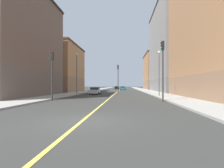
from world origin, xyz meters
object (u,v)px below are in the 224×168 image
(traffic_light_left_near, at_px, (163,63))
(car_black, at_px, (117,88))
(traffic_light_median_far, at_px, (118,75))
(street_lamp_left_near, at_px, (159,68))
(building_left_mid, at_px, (171,49))
(building_right_midblock, at_px, (62,69))
(building_left_near, at_px, (218,15))
(traffic_light_right_near, at_px, (52,69))
(street_lamp_right_near, at_px, (77,69))
(car_teal, at_px, (123,88))
(building_right_corner, at_px, (16,43))
(car_silver, at_px, (95,91))
(building_left_far, at_px, (155,72))

(traffic_light_left_near, distance_m, car_black, 57.35)
(traffic_light_median_far, relative_size, street_lamp_left_near, 0.93)
(building_left_mid, xyz_separation_m, traffic_light_median_far, (-13.80, -9.51, -7.58))
(street_lamp_left_near, bearing_deg, building_right_midblock, 139.31)
(building_left_near, bearing_deg, traffic_light_right_near, -166.10)
(traffic_light_left_near, bearing_deg, traffic_light_right_near, -180.00)
(street_lamp_left_near, relative_size, street_lamp_right_near, 0.87)
(building_right_midblock, relative_size, car_teal, 3.49)
(building_right_corner, bearing_deg, car_silver, 39.00)
(building_left_mid, xyz_separation_m, car_teal, (-13.12, 16.99, -10.94))
(building_left_near, height_order, building_right_corner, building_left_near)
(traffic_light_right_near, xyz_separation_m, street_lamp_left_near, (13.13, 7.41, 0.64))
(street_lamp_right_near, bearing_deg, traffic_light_median_far, 40.15)
(building_right_corner, relative_size, car_silver, 3.92)
(traffic_light_right_near, bearing_deg, building_left_far, 69.54)
(traffic_light_left_near, bearing_deg, car_teal, 96.01)
(traffic_light_right_near, bearing_deg, traffic_light_left_near, 0.00)
(traffic_light_right_near, height_order, street_lamp_right_near, street_lamp_right_near)
(building_left_far, relative_size, street_lamp_left_near, 2.79)
(building_left_near, xyz_separation_m, street_lamp_left_near, (-7.22, 2.38, -6.76))
(building_left_near, relative_size, car_black, 5.32)
(building_left_near, xyz_separation_m, street_lamp_right_near, (-21.33, 8.49, -6.24))
(street_lamp_right_near, bearing_deg, building_left_mid, 36.63)
(building_left_mid, relative_size, car_black, 5.99)
(building_right_midblock, height_order, car_teal, building_right_midblock)
(traffic_light_left_near, xyz_separation_m, traffic_light_median_far, (-5.57, 19.87, -0.12))
(building_left_near, xyz_separation_m, building_left_mid, (0.00, 24.34, 0.61))
(building_left_mid, height_order, building_right_corner, building_left_mid)
(building_left_near, bearing_deg, building_left_mid, 90.00)
(building_right_corner, relative_size, building_right_midblock, 1.12)
(street_lamp_right_near, distance_m, car_silver, 5.36)
(building_left_mid, bearing_deg, street_lamp_right_near, -143.37)
(building_left_far, relative_size, traffic_light_right_near, 3.39)
(traffic_light_left_near, distance_m, car_teal, 46.75)
(traffic_light_median_far, distance_m, car_silver, 7.48)
(car_teal, bearing_deg, building_right_corner, -111.01)
(building_left_near, distance_m, building_right_corner, 28.71)
(building_right_midblock, bearing_deg, car_black, 67.59)
(building_right_midblock, bearing_deg, building_left_far, 45.23)
(traffic_light_left_near, height_order, car_black, traffic_light_left_near)
(building_left_near, relative_size, building_left_far, 1.18)
(street_lamp_left_near, relative_size, car_silver, 1.46)
(building_left_mid, distance_m, building_left_far, 25.52)
(traffic_light_left_near, height_order, car_silver, traffic_light_left_near)
(car_teal, bearing_deg, car_black, 104.28)
(traffic_light_right_near, xyz_separation_m, car_silver, (2.30, 14.70, -2.91))
(traffic_light_median_far, bearing_deg, building_left_far, 68.29)
(building_right_midblock, distance_m, street_lamp_right_near, 14.26)
(traffic_light_right_near, height_order, car_silver, traffic_light_right_near)
(building_left_mid, height_order, traffic_light_left_near, building_left_mid)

